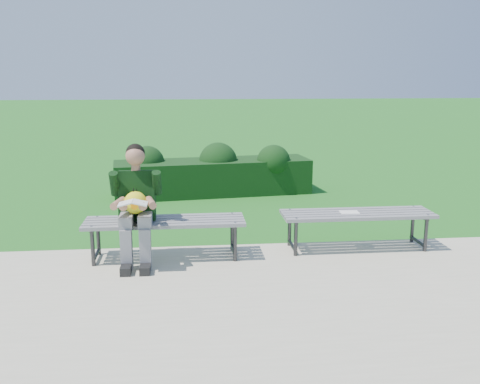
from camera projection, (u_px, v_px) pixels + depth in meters
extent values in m
plane|color=#247F25|center=(233.00, 246.00, 6.59)|extent=(80.00, 80.00, 0.00)
cube|color=beige|center=(250.00, 305.00, 4.89)|extent=(30.00, 3.50, 0.02)
cube|color=#163C15|center=(213.00, 177.00, 9.44)|extent=(3.49, 1.26, 0.60)
sphere|color=#163C15|center=(148.00, 163.00, 9.30)|extent=(0.66, 0.66, 0.59)
sphere|color=#163C15|center=(218.00, 162.00, 9.42)|extent=(0.75, 0.75, 0.68)
sphere|color=#163C15|center=(273.00, 162.00, 9.43)|extent=(0.66, 0.66, 0.59)
cube|color=slate|center=(164.00, 227.00, 5.83)|extent=(1.80, 0.08, 0.04)
cube|color=slate|center=(164.00, 224.00, 5.93)|extent=(1.80, 0.08, 0.04)
cube|color=slate|center=(165.00, 221.00, 6.03)|extent=(1.80, 0.08, 0.04)
cube|color=slate|center=(165.00, 219.00, 6.13)|extent=(1.80, 0.08, 0.04)
cube|color=slate|center=(165.00, 217.00, 6.24)|extent=(1.80, 0.09, 0.04)
cylinder|color=#2D2D30|center=(93.00, 248.00, 5.82)|extent=(0.04, 0.04, 0.41)
cylinder|color=#2D2D30|center=(98.00, 238.00, 6.19)|extent=(0.04, 0.04, 0.41)
cylinder|color=#2D2D30|center=(95.00, 227.00, 5.97)|extent=(0.04, 0.42, 0.04)
cylinder|color=#2D2D30|center=(96.00, 255.00, 6.04)|extent=(0.04, 0.42, 0.04)
cylinder|color=gray|center=(91.00, 226.00, 5.75)|extent=(0.02, 0.02, 0.01)
cylinder|color=gray|center=(97.00, 216.00, 6.15)|extent=(0.02, 0.02, 0.01)
cylinder|color=#2D2D30|center=(235.00, 244.00, 5.97)|extent=(0.04, 0.04, 0.41)
cylinder|color=#2D2D30|center=(232.00, 234.00, 6.34)|extent=(0.04, 0.04, 0.41)
cylinder|color=#2D2D30|center=(234.00, 223.00, 6.12)|extent=(0.04, 0.42, 0.04)
cylinder|color=#2D2D30|center=(234.00, 250.00, 6.19)|extent=(0.04, 0.42, 0.04)
cylinder|color=gray|center=(235.00, 223.00, 5.90)|extent=(0.02, 0.02, 0.01)
cylinder|color=gray|center=(232.00, 213.00, 6.31)|extent=(0.02, 0.02, 0.01)
cube|color=slate|center=(363.00, 218.00, 6.16)|extent=(1.80, 0.08, 0.04)
cube|color=slate|center=(360.00, 216.00, 6.26)|extent=(1.80, 0.08, 0.04)
cube|color=slate|center=(357.00, 214.00, 6.36)|extent=(1.80, 0.08, 0.04)
cube|color=slate|center=(355.00, 212.00, 6.46)|extent=(1.80, 0.09, 0.04)
cube|color=slate|center=(352.00, 210.00, 6.56)|extent=(1.80, 0.09, 0.04)
cylinder|color=#2D2D30|center=(296.00, 239.00, 6.15)|extent=(0.04, 0.04, 0.41)
cylinder|color=#2D2D30|center=(290.00, 229.00, 6.52)|extent=(0.04, 0.04, 0.41)
cylinder|color=#2D2D30|center=(293.00, 219.00, 6.30)|extent=(0.04, 0.42, 0.04)
cylinder|color=#2D2D30|center=(292.00, 246.00, 6.37)|extent=(0.04, 0.42, 0.04)
cylinder|color=gray|center=(297.00, 218.00, 6.08)|extent=(0.02, 0.02, 0.01)
cylinder|color=gray|center=(290.00, 209.00, 6.48)|extent=(0.02, 0.02, 0.01)
cylinder|color=#2D2D30|center=(426.00, 235.00, 6.30)|extent=(0.04, 0.04, 0.41)
cylinder|color=#2D2D30|center=(412.00, 226.00, 6.67)|extent=(0.04, 0.04, 0.41)
cylinder|color=#2D2D30|center=(420.00, 216.00, 6.45)|extent=(0.04, 0.42, 0.04)
cylinder|color=#2D2D30|center=(418.00, 242.00, 6.52)|extent=(0.04, 0.42, 0.04)
cylinder|color=gray|center=(428.00, 215.00, 6.23)|extent=(0.02, 0.02, 0.01)
cylinder|color=gray|center=(413.00, 206.00, 6.63)|extent=(0.02, 0.02, 0.01)
cube|color=slate|center=(127.00, 219.00, 5.82)|extent=(0.14, 0.42, 0.13)
cube|color=slate|center=(146.00, 218.00, 5.84)|extent=(0.14, 0.42, 0.13)
cube|color=slate|center=(127.00, 249.00, 5.71)|extent=(0.12, 0.13, 0.45)
cube|color=slate|center=(145.00, 249.00, 5.73)|extent=(0.12, 0.13, 0.45)
cube|color=black|center=(126.00, 269.00, 5.65)|extent=(0.11, 0.26, 0.09)
cube|color=black|center=(145.00, 268.00, 5.67)|extent=(0.11, 0.26, 0.09)
cube|color=black|center=(137.00, 195.00, 5.98)|extent=(0.40, 0.30, 0.59)
cylinder|color=#A86E56|center=(136.00, 168.00, 5.89)|extent=(0.10, 0.10, 0.08)
sphere|color=#A86E56|center=(135.00, 156.00, 5.84)|extent=(0.21, 0.21, 0.21)
sphere|color=black|center=(135.00, 153.00, 5.87)|extent=(0.21, 0.21, 0.21)
cylinder|color=black|center=(114.00, 184.00, 5.83)|extent=(0.10, 0.21, 0.30)
cylinder|color=black|center=(157.00, 183.00, 5.87)|extent=(0.10, 0.21, 0.30)
cylinder|color=#A86E56|center=(118.00, 203.00, 5.65)|extent=(0.14, 0.31, 0.08)
cylinder|color=#A86E56|center=(151.00, 203.00, 5.69)|extent=(0.14, 0.31, 0.08)
sphere|color=#A86E56|center=(123.00, 207.00, 5.51)|extent=(0.09, 0.09, 0.09)
sphere|color=#A86E56|center=(143.00, 206.00, 5.52)|extent=(0.09, 0.09, 0.09)
sphere|color=yellow|center=(135.00, 203.00, 5.77)|extent=(0.25, 0.25, 0.25)
cone|color=orange|center=(135.00, 206.00, 5.66)|extent=(0.07, 0.07, 0.07)
cone|color=black|center=(134.00, 191.00, 5.75)|extent=(0.03, 0.04, 0.08)
cone|color=black|center=(137.00, 191.00, 5.77)|extent=(0.03, 0.04, 0.06)
sphere|color=white|center=(130.00, 202.00, 5.67)|extent=(0.04, 0.04, 0.04)
sphere|color=white|center=(139.00, 202.00, 5.67)|extent=(0.04, 0.04, 0.04)
cube|color=white|center=(125.00, 203.00, 5.48)|extent=(0.15, 0.20, 0.05)
cube|color=white|center=(140.00, 203.00, 5.49)|extent=(0.15, 0.20, 0.05)
cube|color=white|center=(349.00, 212.00, 6.35)|extent=(0.23, 0.18, 0.01)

